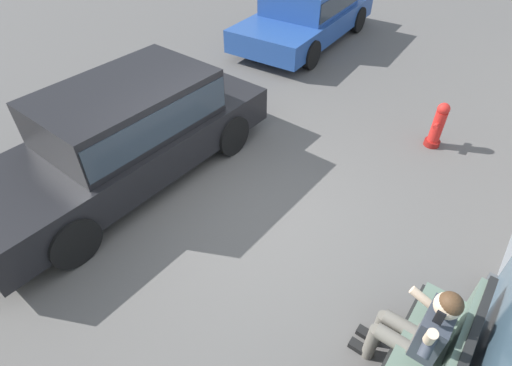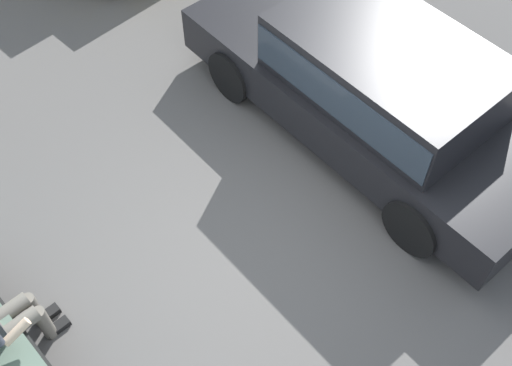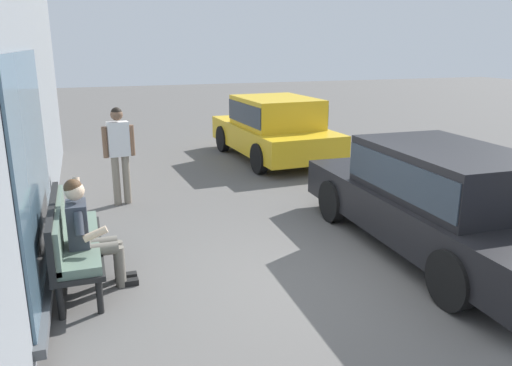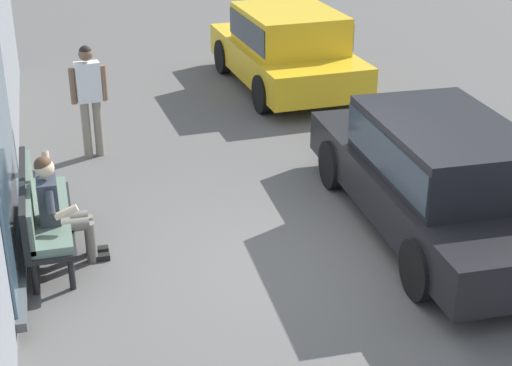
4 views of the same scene
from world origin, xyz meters
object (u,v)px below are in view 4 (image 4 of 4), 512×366
Objects in this scene: person_on_phone at (58,207)px; parked_car_far at (287,46)px; parked_car_mid at (437,171)px; bench at (39,210)px; pedestrian_standing at (89,92)px.

parked_car_far is at bearing -38.45° from person_on_phone.
person_on_phone is 4.52m from parked_car_mid.
parked_car_mid is 1.13× the size of parked_car_far.
pedestrian_standing reaches higher than bench.
person_on_phone is 0.77× the size of pedestrian_standing.
pedestrian_standing is (-2.47, 3.87, 0.19)m from parked_car_far.
bench is 3.04m from pedestrian_standing.
person_on_phone is at bearing 141.55° from parked_car_far.
bench is 1.14× the size of pedestrian_standing.
bench is 0.37m from person_on_phone.
parked_car_mid is 2.73× the size of pedestrian_standing.
pedestrian_standing reaches higher than parked_car_far.
pedestrian_standing is at bearing 47.28° from parked_car_mid.
bench is 1.47× the size of person_on_phone.
parked_car_far is at bearing 0.24° from parked_car_mid.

